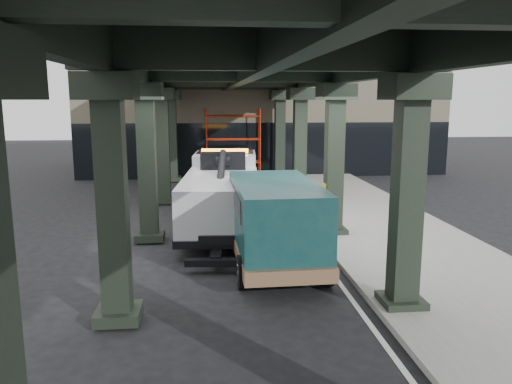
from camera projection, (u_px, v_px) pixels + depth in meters
ground at (262, 257)px, 14.50m from camera, size 90.00×90.00×0.00m
sidewalk at (387, 233)px, 16.89m from camera, size 5.00×40.00×0.15m
lane_stripe at (305, 237)px, 16.62m from camera, size 0.12×38.00×0.01m
viaduct at (242, 68)px, 15.42m from camera, size 7.40×32.00×6.40m
building at (258, 107)px, 33.53m from camera, size 22.00×10.00×8.00m
scaffolding at (233, 142)px, 28.44m from camera, size 3.08×0.88×4.00m
tow_truck at (223, 190)px, 17.74m from camera, size 3.04×8.61×2.77m
towed_van at (273, 219)px, 13.73m from camera, size 2.46×5.85×2.35m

